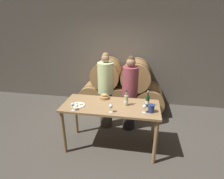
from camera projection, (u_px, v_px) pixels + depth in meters
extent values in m
plane|color=#4C473F|center=(111.00, 146.00, 3.57)|extent=(10.00, 10.00, 0.00)
cube|color=#60594F|center=(124.00, 49.00, 5.01)|extent=(10.00, 0.12, 3.20)
cylinder|color=#A87A47|center=(94.00, 95.00, 5.07)|extent=(0.74, 0.89, 0.74)
cylinder|color=#2D2D33|center=(92.00, 99.00, 4.81)|extent=(0.76, 0.02, 0.76)
cylinder|color=#2D2D33|center=(97.00, 91.00, 5.33)|extent=(0.76, 0.02, 0.76)
cylinder|color=#A87A47|center=(121.00, 96.00, 4.95)|extent=(0.74, 0.89, 0.74)
cylinder|color=#2D2D33|center=(120.00, 101.00, 4.69)|extent=(0.76, 0.02, 0.76)
cylinder|color=#2D2D33|center=(122.00, 93.00, 5.21)|extent=(0.76, 0.02, 0.76)
cylinder|color=#A87A47|center=(149.00, 98.00, 4.82)|extent=(0.74, 0.89, 0.74)
cylinder|color=#2D2D33|center=(149.00, 103.00, 4.56)|extent=(0.76, 0.02, 0.76)
cylinder|color=#2D2D33|center=(149.00, 94.00, 5.09)|extent=(0.76, 0.02, 0.76)
cylinder|color=#A87A47|center=(107.00, 73.00, 4.76)|extent=(0.74, 0.89, 0.74)
cylinder|color=#2D2D33|center=(105.00, 76.00, 4.50)|extent=(0.76, 0.02, 0.76)
cylinder|color=#2D2D33|center=(109.00, 70.00, 5.02)|extent=(0.76, 0.02, 0.76)
cylinder|color=#A87A47|center=(136.00, 74.00, 4.64)|extent=(0.74, 0.89, 0.74)
cylinder|color=#2D2D33|center=(136.00, 78.00, 4.38)|extent=(0.76, 0.02, 0.76)
cylinder|color=#2D2D33|center=(137.00, 72.00, 4.90)|extent=(0.76, 0.02, 0.76)
cylinder|color=#99754C|center=(64.00, 133.00, 3.25)|extent=(0.06, 0.06, 0.89)
cylinder|color=#99754C|center=(155.00, 142.00, 2.99)|extent=(0.06, 0.06, 0.89)
cylinder|color=#99754C|center=(76.00, 115.00, 3.83)|extent=(0.06, 0.06, 0.89)
cylinder|color=#99754C|center=(153.00, 122.00, 3.57)|extent=(0.06, 0.06, 0.89)
cube|color=#99754C|center=(111.00, 106.00, 3.23)|extent=(1.79, 0.75, 0.04)
cylinder|color=#4C4238|center=(106.00, 109.00, 4.11)|extent=(0.29, 0.29, 0.87)
cylinder|color=beige|center=(106.00, 78.00, 3.82)|extent=(0.35, 0.35, 0.69)
sphere|color=#997051|center=(105.00, 58.00, 3.66)|extent=(0.18, 0.18, 0.18)
sphere|color=olive|center=(105.00, 56.00, 3.65)|extent=(0.14, 0.14, 0.14)
cylinder|color=#232326|center=(129.00, 112.00, 4.03)|extent=(0.28, 0.28, 0.83)
cylinder|color=#8C3D47|center=(130.00, 82.00, 3.75)|extent=(0.34, 0.34, 0.66)
sphere|color=#997051|center=(131.00, 62.00, 3.59)|extent=(0.19, 0.19, 0.19)
sphere|color=#47331E|center=(131.00, 60.00, 3.59)|extent=(0.16, 0.16, 0.16)
cylinder|color=#193819|center=(147.00, 101.00, 3.15)|extent=(0.07, 0.07, 0.20)
cylinder|color=#193819|center=(148.00, 94.00, 3.09)|extent=(0.03, 0.03, 0.08)
cylinder|color=#B7B7BC|center=(148.00, 91.00, 3.07)|extent=(0.03, 0.03, 0.02)
cylinder|color=white|center=(147.00, 102.00, 3.15)|extent=(0.07, 0.07, 0.06)
cylinder|color=#ADBC7F|center=(126.00, 100.00, 3.18)|extent=(0.07, 0.07, 0.19)
cylinder|color=#ADBC7F|center=(126.00, 94.00, 3.13)|extent=(0.03, 0.03, 0.08)
cylinder|color=black|center=(127.00, 91.00, 3.11)|extent=(0.03, 0.03, 0.02)
cylinder|color=white|center=(126.00, 101.00, 3.19)|extent=(0.07, 0.07, 0.06)
cylinder|color=navy|center=(151.00, 108.00, 2.96)|extent=(0.11, 0.11, 0.14)
cylinder|color=navy|center=(151.00, 105.00, 2.94)|extent=(0.12, 0.12, 0.01)
cylinder|color=#A87F4C|center=(104.00, 97.00, 3.48)|extent=(0.18, 0.18, 0.05)
ellipsoid|color=tan|center=(104.00, 95.00, 3.46)|extent=(0.14, 0.08, 0.06)
cylinder|color=white|center=(78.00, 105.00, 3.20)|extent=(0.26, 0.26, 0.01)
cube|color=beige|center=(81.00, 104.00, 3.21)|extent=(0.07, 0.06, 0.02)
cube|color=beige|center=(76.00, 103.00, 3.24)|extent=(0.07, 0.07, 0.02)
cube|color=#E0CC7F|center=(76.00, 106.00, 3.15)|extent=(0.05, 0.06, 0.02)
cylinder|color=white|center=(73.00, 110.00, 3.04)|extent=(0.06, 0.06, 0.00)
cylinder|color=white|center=(73.00, 108.00, 3.02)|extent=(0.01, 0.01, 0.08)
sphere|color=white|center=(73.00, 105.00, 3.00)|extent=(0.07, 0.07, 0.07)
cylinder|color=white|center=(111.00, 112.00, 2.98)|extent=(0.06, 0.06, 0.00)
cylinder|color=white|center=(111.00, 110.00, 2.96)|extent=(0.01, 0.01, 0.08)
sphere|color=white|center=(111.00, 106.00, 2.94)|extent=(0.07, 0.07, 0.07)
cylinder|color=white|center=(144.00, 112.00, 2.97)|extent=(0.06, 0.06, 0.00)
cylinder|color=white|center=(144.00, 110.00, 2.95)|extent=(0.01, 0.01, 0.08)
sphere|color=white|center=(144.00, 107.00, 2.93)|extent=(0.07, 0.07, 0.07)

